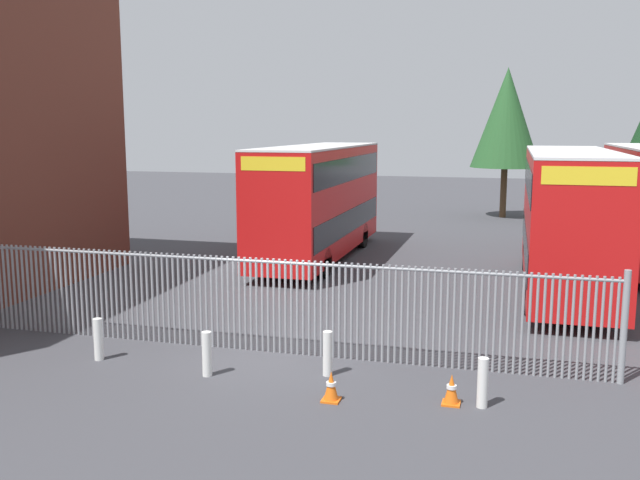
{
  "coord_description": "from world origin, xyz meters",
  "views": [
    {
      "loc": [
        5.16,
        -14.66,
        5.16
      ],
      "look_at": [
        0.0,
        4.0,
        2.0
      ],
      "focal_mm": 39.23,
      "sensor_mm": 36.0,
      "label": 1
    }
  ],
  "objects_px": {
    "double_decker_bus_behind_fence_left": "(319,197)",
    "bollard_near_right": "(328,353)",
    "traffic_cone_by_gate": "(452,390)",
    "traffic_cone_mid_forecourt": "(331,386)",
    "double_decker_bus_near_gate": "(568,215)",
    "bollard_near_left": "(98,339)",
    "bollard_far_right": "(483,383)",
    "bollard_center_front": "(207,354)"
  },
  "relations": [
    {
      "from": "double_decker_bus_behind_fence_left",
      "to": "bollard_near_right",
      "type": "distance_m",
      "value": 13.24
    },
    {
      "from": "traffic_cone_by_gate",
      "to": "traffic_cone_mid_forecourt",
      "type": "distance_m",
      "value": 2.26
    },
    {
      "from": "double_decker_bus_near_gate",
      "to": "traffic_cone_by_gate",
      "type": "height_order",
      "value": "double_decker_bus_near_gate"
    },
    {
      "from": "double_decker_bus_behind_fence_left",
      "to": "bollard_near_left",
      "type": "relative_size",
      "value": 11.38
    },
    {
      "from": "bollard_near_right",
      "to": "traffic_cone_by_gate",
      "type": "distance_m",
      "value": 2.78
    },
    {
      "from": "traffic_cone_by_gate",
      "to": "traffic_cone_mid_forecourt",
      "type": "bearing_deg",
      "value": -168.55
    },
    {
      "from": "bollard_near_left",
      "to": "bollard_far_right",
      "type": "relative_size",
      "value": 1.0
    },
    {
      "from": "double_decker_bus_near_gate",
      "to": "bollard_near_right",
      "type": "bearing_deg",
      "value": -119.23
    },
    {
      "from": "double_decker_bus_behind_fence_left",
      "to": "bollard_near_right",
      "type": "xyz_separation_m",
      "value": [
        3.68,
        -12.57,
        -1.95
      ]
    },
    {
      "from": "bollard_near_right",
      "to": "traffic_cone_mid_forecourt",
      "type": "distance_m",
      "value": 1.4
    },
    {
      "from": "double_decker_bus_behind_fence_left",
      "to": "bollard_far_right",
      "type": "height_order",
      "value": "double_decker_bus_behind_fence_left"
    },
    {
      "from": "bollard_near_right",
      "to": "bollard_far_right",
      "type": "bearing_deg",
      "value": -15.08
    },
    {
      "from": "double_decker_bus_near_gate",
      "to": "traffic_cone_by_gate",
      "type": "bearing_deg",
      "value": -104.41
    },
    {
      "from": "bollard_far_right",
      "to": "traffic_cone_by_gate",
      "type": "distance_m",
      "value": 0.59
    },
    {
      "from": "bollard_center_front",
      "to": "traffic_cone_by_gate",
      "type": "height_order",
      "value": "bollard_center_front"
    },
    {
      "from": "traffic_cone_mid_forecourt",
      "to": "bollard_near_right",
      "type": "bearing_deg",
      "value": 107.66
    },
    {
      "from": "bollard_near_left",
      "to": "bollard_near_right",
      "type": "relative_size",
      "value": 1.0
    },
    {
      "from": "double_decker_bus_near_gate",
      "to": "traffic_cone_by_gate",
      "type": "relative_size",
      "value": 18.32
    },
    {
      "from": "bollard_center_front",
      "to": "traffic_cone_mid_forecourt",
      "type": "height_order",
      "value": "bollard_center_front"
    },
    {
      "from": "bollard_near_right",
      "to": "traffic_cone_by_gate",
      "type": "bearing_deg",
      "value": -18.34
    },
    {
      "from": "double_decker_bus_near_gate",
      "to": "bollard_near_left",
      "type": "distance_m",
      "value": 14.5
    },
    {
      "from": "double_decker_bus_near_gate",
      "to": "bollard_far_right",
      "type": "xyz_separation_m",
      "value": [
        -2.09,
        -10.31,
        -1.95
      ]
    },
    {
      "from": "bollard_near_left",
      "to": "traffic_cone_by_gate",
      "type": "relative_size",
      "value": 1.61
    },
    {
      "from": "bollard_near_left",
      "to": "traffic_cone_mid_forecourt",
      "type": "bearing_deg",
      "value": -9.28
    },
    {
      "from": "traffic_cone_mid_forecourt",
      "to": "double_decker_bus_near_gate",
      "type": "bearing_deg",
      "value": 65.69
    },
    {
      "from": "traffic_cone_mid_forecourt",
      "to": "bollard_near_left",
      "type": "bearing_deg",
      "value": 170.72
    },
    {
      "from": "bollard_near_left",
      "to": "double_decker_bus_behind_fence_left",
      "type": "bearing_deg",
      "value": 83.42
    },
    {
      "from": "traffic_cone_by_gate",
      "to": "traffic_cone_mid_forecourt",
      "type": "relative_size",
      "value": 1.0
    },
    {
      "from": "bollard_near_left",
      "to": "double_decker_bus_near_gate",
      "type": "bearing_deg",
      "value": 43.29
    },
    {
      "from": "double_decker_bus_near_gate",
      "to": "traffic_cone_mid_forecourt",
      "type": "distance_m",
      "value": 12.01
    },
    {
      "from": "bollard_near_right",
      "to": "traffic_cone_mid_forecourt",
      "type": "bearing_deg",
      "value": -72.34
    },
    {
      "from": "double_decker_bus_behind_fence_left",
      "to": "bollard_near_left",
      "type": "distance_m",
      "value": 13.2
    },
    {
      "from": "bollard_near_right",
      "to": "traffic_cone_mid_forecourt",
      "type": "xyz_separation_m",
      "value": [
        0.42,
        -1.32,
        -0.19
      ]
    },
    {
      "from": "traffic_cone_mid_forecourt",
      "to": "double_decker_bus_behind_fence_left",
      "type": "bearing_deg",
      "value": 106.45
    },
    {
      "from": "double_decker_bus_behind_fence_left",
      "to": "traffic_cone_by_gate",
      "type": "height_order",
      "value": "double_decker_bus_behind_fence_left"
    },
    {
      "from": "bollard_near_left",
      "to": "traffic_cone_by_gate",
      "type": "bearing_deg",
      "value": -3.41
    },
    {
      "from": "bollard_center_front",
      "to": "bollard_near_right",
      "type": "xyz_separation_m",
      "value": [
        2.42,
        0.69,
        0.0
      ]
    },
    {
      "from": "double_decker_bus_near_gate",
      "to": "traffic_cone_mid_forecourt",
      "type": "xyz_separation_m",
      "value": [
        -4.87,
        -10.77,
        -2.13
      ]
    },
    {
      "from": "double_decker_bus_behind_fence_left",
      "to": "traffic_cone_by_gate",
      "type": "relative_size",
      "value": 18.32
    },
    {
      "from": "bollard_far_right",
      "to": "bollard_near_left",
      "type": "bearing_deg",
      "value": 176.9
    },
    {
      "from": "bollard_far_right",
      "to": "traffic_cone_mid_forecourt",
      "type": "xyz_separation_m",
      "value": [
        -2.77,
        -0.46,
        -0.19
      ]
    },
    {
      "from": "traffic_cone_by_gate",
      "to": "bollard_near_left",
      "type": "bearing_deg",
      "value": 176.59
    }
  ]
}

